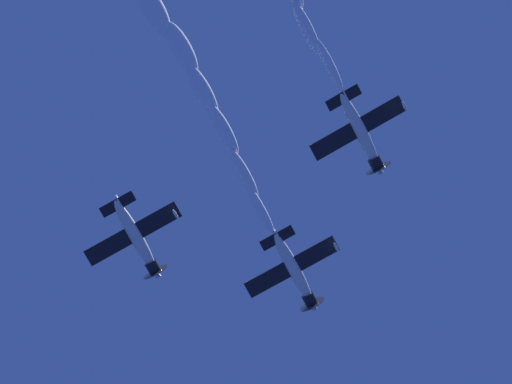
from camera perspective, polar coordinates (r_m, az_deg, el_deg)
airplane_lead at (r=86.90m, az=2.41°, el=-4.92°), size 9.00×8.42×3.22m
airplane_left_wingman at (r=85.52m, az=-7.46°, el=-2.83°), size 8.94×8.43×3.10m
airplane_right_wingman at (r=84.31m, az=6.54°, el=3.71°), size 8.89×8.45×3.24m
smoke_trail_lead at (r=83.75m, az=-5.86°, el=10.65°), size 18.58×30.58×3.76m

